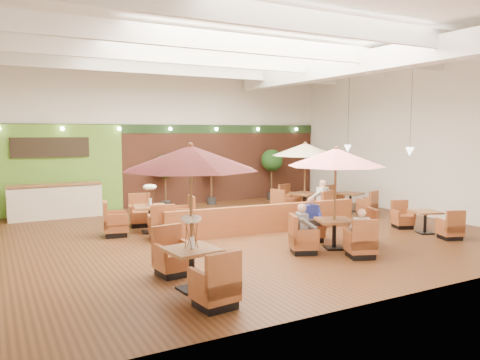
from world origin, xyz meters
TOP-DOWN VIEW (x-y plane):
  - room at (0.25, 1.22)m, footprint 14.04×14.00m
  - service_counter at (-4.40, 5.10)m, footprint 3.00×0.75m
  - booth_divider at (0.67, -0.36)m, footprint 6.02×0.65m
  - table_0 at (-3.10, -3.90)m, footprint 2.56×2.76m
  - table_1 at (1.26, -2.73)m, footprint 2.71×2.71m
  - table_2 at (3.59, 1.80)m, footprint 2.53×2.67m
  - table_3 at (-2.25, 1.31)m, footprint 2.79×2.79m
  - table_4 at (4.76, -2.59)m, footprint 0.96×2.38m
  - table_5 at (5.40, 1.33)m, footprint 1.00×2.49m
  - topiary_0 at (-0.39, 5.30)m, footprint 0.89×0.89m
  - topiary_1 at (1.57, 5.30)m, footprint 0.88×0.88m
  - topiary_2 at (4.46, 5.30)m, footprint 0.94×0.94m
  - diner_0 at (1.26, -3.69)m, footprint 0.40×0.38m
  - diner_1 at (1.26, -1.78)m, footprint 0.41×0.39m
  - diner_2 at (0.31, -2.73)m, footprint 0.38×0.42m
  - diner_3 at (3.65, 0.85)m, footprint 0.40×0.35m
  - diner_4 at (3.65, 0.85)m, footprint 0.47×0.44m

SIDE VIEW (x-z plane):
  - table_4 at x=4.76m, z-range -0.10..0.74m
  - table_5 at x=5.40m, z-range -0.10..0.77m
  - booth_divider at x=0.67m, z-range 0.00..0.83m
  - table_3 at x=-2.25m, z-range -0.35..1.23m
  - service_counter at x=-4.40m, z-range -0.01..1.17m
  - diner_0 at x=1.26m, z-range 0.37..1.08m
  - diner_1 at x=1.26m, z-range 0.37..1.11m
  - diner_3 at x=3.65m, z-range 0.36..1.12m
  - diner_2 at x=0.31m, z-range 0.36..1.13m
  - diner_4 at x=3.65m, z-range 0.35..1.21m
  - topiary_1 at x=1.57m, z-range 0.50..2.55m
  - topiary_0 at x=-0.39m, z-range 0.50..2.56m
  - topiary_2 at x=4.46m, z-range 0.53..2.71m
  - table_1 at x=1.26m, z-range 0.47..3.08m
  - table_2 at x=3.59m, z-range 0.57..3.17m
  - table_0 at x=-3.10m, z-range 0.71..3.47m
  - room at x=0.25m, z-range 0.87..6.39m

